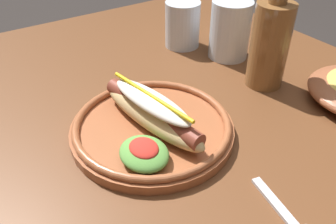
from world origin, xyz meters
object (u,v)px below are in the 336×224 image
Objects in this scene: hot_dog_plate at (152,124)px; glass_bottle at (270,41)px; extra_cup at (183,24)px; fork at (289,220)px; water_cup at (230,30)px.

glass_bottle is (-0.02, 0.26, 0.07)m from hot_dog_plate.
extra_cup is at bearing 136.31° from hot_dog_plate.
fork is at bearing -40.55° from glass_bottle.
water_cup reaches higher than extra_cup.
glass_bottle is (0.13, -0.02, 0.03)m from water_cup.
hot_dog_plate is 0.27m from glass_bottle.
extra_cup is 0.23m from glass_bottle.
extra_cup is at bearing -172.06° from glass_bottle.
glass_bottle reaches higher than extra_cup.
water_cup reaches higher than fork.
hot_dog_plate reaches higher than fork.
fork is at bearing -20.68° from extra_cup.
hot_dog_plate is at bearing -156.12° from fork.
water_cup is (-0.14, 0.28, 0.04)m from hot_dog_plate.
water_cup reaches higher than hot_dog_plate.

